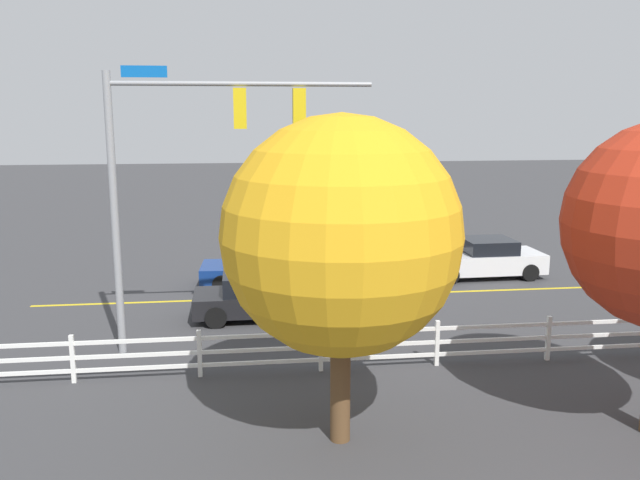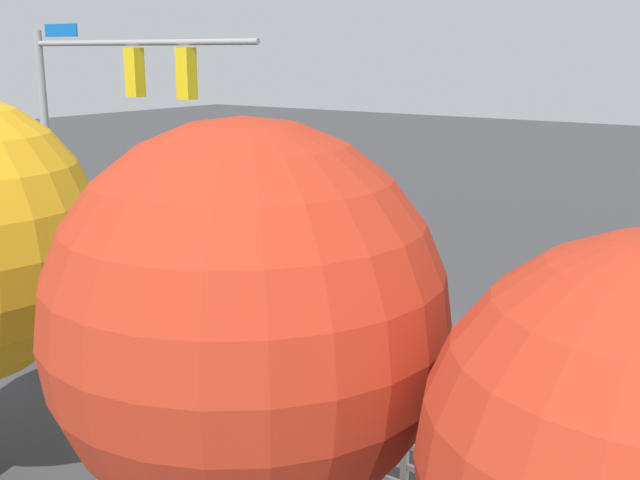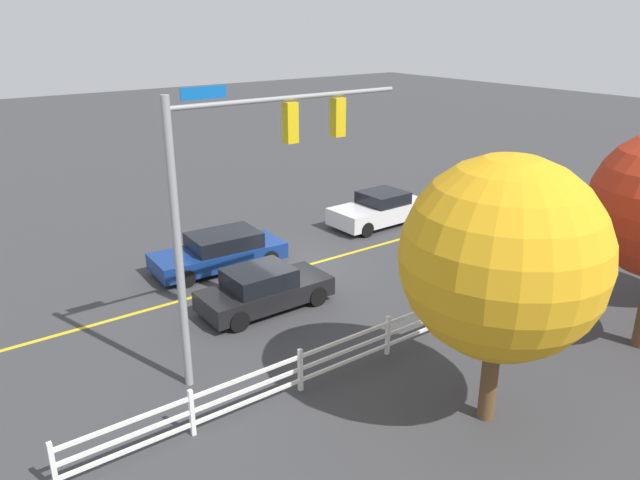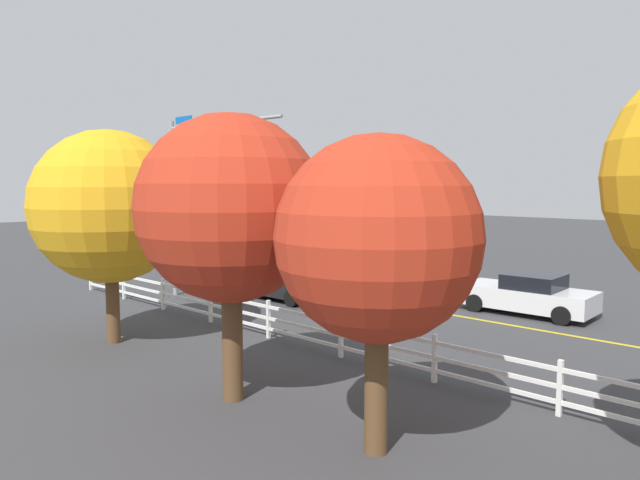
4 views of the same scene
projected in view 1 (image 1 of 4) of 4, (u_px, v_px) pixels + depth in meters
The scene contains 8 objects.
ground_plane at pixel (336, 296), 22.43m from camera, with size 120.00×120.00×0.00m, color #38383A.
lane_center_stripe at pixel (449, 292), 22.90m from camera, with size 28.00×0.16×0.01m, color gold.
signal_assembly at pixel (189, 156), 16.46m from camera, with size 6.62×0.38×7.28m.
car_0 at pixel (483, 259), 24.96m from camera, with size 4.57×2.13×1.46m.
car_1 at pixel (262, 296), 19.94m from camera, with size 4.21×1.86×1.39m.
car_2 at pixel (271, 267), 23.67m from camera, with size 4.89×2.19×1.34m.
white_rail_fence at pixel (493, 340), 16.36m from camera, with size 26.10×0.10×1.15m.
tree_1 at pixel (341, 236), 11.85m from camera, with size 4.39×4.39×6.18m.
Camera 1 is at (3.19, 21.41, 6.18)m, focal length 36.88 mm.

